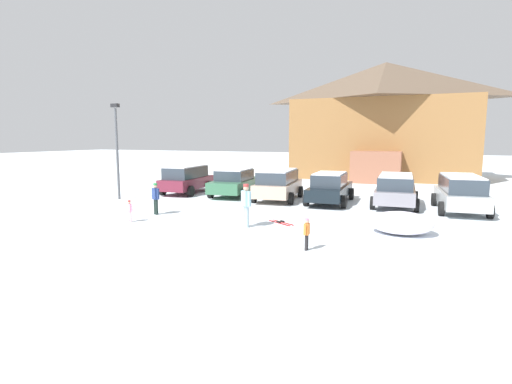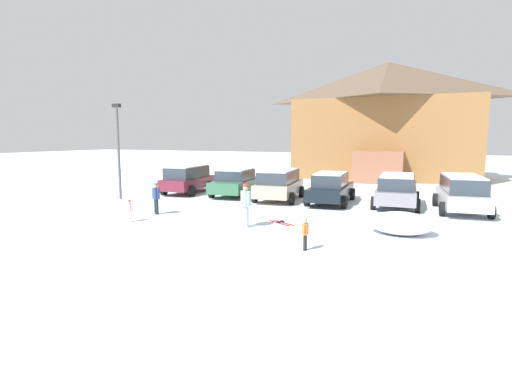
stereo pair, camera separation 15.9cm
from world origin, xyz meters
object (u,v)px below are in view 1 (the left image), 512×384
object	(u,v)px
pair_of_skis	(281,222)
lamp_post	(117,146)
parked_silver_wagon	(461,192)
skier_child_in_orange_jacket	(307,232)
parked_maroon_van	(186,178)
parked_beige_suv	(278,184)
parked_green_coupe	(235,182)
parked_grey_wagon	(396,189)
skier_child_in_pink_snowsuit	(130,210)
ski_lodge	(384,120)
skier_adult_in_blue_parka	(246,203)
parked_black_sedan	(330,188)
skier_teen_in_navy_coat	(156,197)
plowed_snow_pile	(401,223)

from	to	relation	value
pair_of_skis	lamp_post	bearing A→B (deg)	167.13
parked_silver_wagon	skier_child_in_orange_jacket	bearing A→B (deg)	-117.77
parked_maroon_van	parked_beige_suv	world-z (taller)	parked_maroon_van
parked_green_coupe	parked_grey_wagon	world-z (taller)	parked_grey_wagon
parked_silver_wagon	skier_child_in_pink_snowsuit	bearing A→B (deg)	-147.81
ski_lodge	parked_green_coupe	xyz separation A→B (m)	(-6.75, -15.14, -4.12)
pair_of_skis	skier_adult_in_blue_parka	bearing A→B (deg)	-128.98
parked_black_sedan	skier_child_in_pink_snowsuit	distance (m)	10.24
parked_green_coupe	parked_grey_wagon	bearing A→B (deg)	-1.31
parked_black_sedan	skier_child_in_pink_snowsuit	xyz separation A→B (m)	(-6.40, -7.99, -0.31)
skier_child_in_orange_jacket	skier_teen_in_navy_coat	distance (m)	8.31
parked_grey_wagon	skier_teen_in_navy_coat	world-z (taller)	parked_grey_wagon
parked_beige_suv	skier_adult_in_blue_parka	xyz separation A→B (m)	(1.19, -6.83, 0.04)
skier_child_in_pink_snowsuit	skier_adult_in_blue_parka	bearing A→B (deg)	12.27
parked_green_coupe	parked_silver_wagon	bearing A→B (deg)	-2.78
parked_green_coupe	pair_of_skis	world-z (taller)	parked_green_coupe
parked_beige_suv	parked_maroon_van	bearing A→B (deg)	176.90
skier_adult_in_blue_parka	pair_of_skis	distance (m)	1.82
skier_child_in_pink_snowsuit	plowed_snow_pile	xyz separation A→B (m)	(10.28, 2.24, -0.11)
parked_black_sedan	parked_grey_wagon	distance (m)	3.25
parked_silver_wagon	skier_child_in_orange_jacket	distance (m)	10.20
skier_child_in_pink_snowsuit	lamp_post	distance (m)	7.08
pair_of_skis	lamp_post	xyz separation A→B (m)	(-10.48, 2.39, 2.95)
parked_maroon_van	parked_green_coupe	world-z (taller)	parked_maroon_van
parked_maroon_van	lamp_post	distance (m)	4.63
ski_lodge	skier_adult_in_blue_parka	size ratio (longest dim) A/B	9.04
skier_adult_in_blue_parka	plowed_snow_pile	xyz separation A→B (m)	(5.54, 1.21, -0.55)
parked_green_coupe	parked_beige_suv	size ratio (longest dim) A/B	1.07
skier_teen_in_navy_coat	ski_lodge	bearing A→B (deg)	71.26
ski_lodge	parked_green_coupe	bearing A→B (deg)	-114.05
pair_of_skis	plowed_snow_pile	bearing A→B (deg)	-0.08
skier_teen_in_navy_coat	lamp_post	size ratio (longest dim) A/B	0.27
parked_maroon_van	skier_child_in_pink_snowsuit	world-z (taller)	parked_maroon_van
parked_green_coupe	ski_lodge	bearing A→B (deg)	65.95
ski_lodge	skier_child_in_pink_snowsuit	size ratio (longest dim) A/B	16.89
parked_black_sedan	parked_silver_wagon	bearing A→B (deg)	-1.03
pair_of_skis	parked_beige_suv	bearing A→B (deg)	111.24
parked_black_sedan	parked_silver_wagon	xyz separation A→B (m)	(6.12, -0.11, 0.10)
parked_silver_wagon	skier_child_in_pink_snowsuit	distance (m)	14.80
parked_maroon_van	skier_teen_in_navy_coat	bearing A→B (deg)	-68.18
skier_adult_in_blue_parka	parked_black_sedan	bearing A→B (deg)	76.64
parked_silver_wagon	skier_teen_in_navy_coat	distance (m)	13.96
parked_beige_suv	skier_adult_in_blue_parka	world-z (taller)	parked_beige_suv
parked_black_sedan	skier_adult_in_blue_parka	world-z (taller)	skier_adult_in_blue_parka
parked_maroon_van	plowed_snow_pile	bearing A→B (deg)	-24.78
parked_green_coupe	skier_child_in_pink_snowsuit	size ratio (longest dim) A/B	5.40
parked_grey_wagon	skier_teen_in_navy_coat	distance (m)	11.65
ski_lodge	parked_silver_wagon	xyz separation A→B (m)	(5.12, -15.71, -4.02)
parked_silver_wagon	skier_adult_in_blue_parka	size ratio (longest dim) A/B	2.77
skier_child_in_pink_snowsuit	skier_adult_in_blue_parka	xyz separation A→B (m)	(4.74, 1.03, 0.44)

